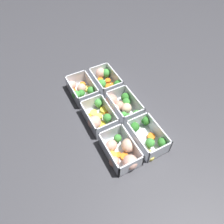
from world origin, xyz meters
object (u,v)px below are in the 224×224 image
at_px(container_near_right, 106,80).
at_px(container_far_left, 122,152).
at_px(container_far_center, 99,117).
at_px(container_far_right, 81,90).
at_px(container_near_center, 122,106).
at_px(container_near_left, 147,136).

xyz_separation_m(container_near_right, container_far_left, (-0.35, 0.11, 0.00)).
relative_size(container_near_right, container_far_left, 1.02).
distance_m(container_far_center, container_far_right, 0.17).
relative_size(container_near_right, container_far_right, 1.12).
relative_size(container_near_center, container_far_center, 1.07).
xyz_separation_m(container_near_left, container_far_center, (0.16, 0.12, -0.00)).
relative_size(container_near_center, container_far_right, 1.08).
height_order(container_near_right, container_far_right, same).
bearing_deg(container_near_right, container_far_center, 145.41).
distance_m(container_far_left, container_far_right, 0.35).
bearing_deg(container_near_left, container_far_left, 96.52).
bearing_deg(container_near_right, container_near_left, 179.86).
height_order(container_near_center, container_far_center, same).
distance_m(container_near_left, container_far_right, 0.36).
xyz_separation_m(container_near_right, container_far_center, (-0.18, 0.12, -0.00)).
bearing_deg(container_far_left, container_near_right, -17.99).
bearing_deg(container_far_right, container_far_center, -179.37).
xyz_separation_m(container_near_left, container_near_center, (0.17, 0.01, 0.00)).
xyz_separation_m(container_near_left, container_near_right, (0.34, -0.00, 0.00)).
xyz_separation_m(container_near_center, container_far_center, (-0.01, 0.11, -0.00)).
height_order(container_near_left, container_near_center, same).
bearing_deg(container_near_center, container_far_center, 92.70).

